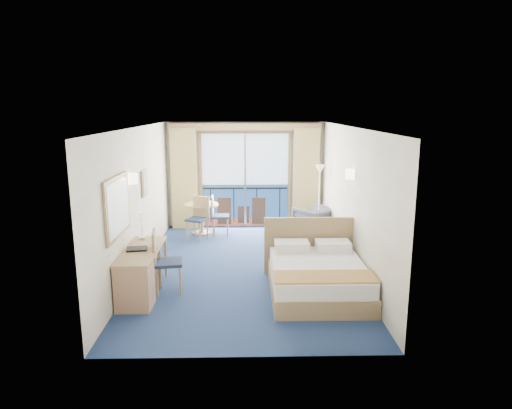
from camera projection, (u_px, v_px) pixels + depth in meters
name	position (u px, v px, depth m)	size (l,w,h in m)	color
floor	(245.00, 268.00, 8.87)	(6.50, 6.50, 0.00)	navy
room_walls	(245.00, 177.00, 8.50)	(4.04, 6.54, 2.72)	beige
balcony_door	(245.00, 183.00, 11.77)	(2.36, 0.03, 2.52)	navy
curtain_left	(184.00, 179.00, 11.57)	(0.65, 0.22, 2.55)	#CCBA71
curtain_right	(306.00, 178.00, 11.64)	(0.65, 0.22, 2.55)	#CCBA71
pelmet	(245.00, 127.00, 11.36)	(3.80, 0.25, 0.18)	#A18957
mirror	(117.00, 207.00, 7.03)	(0.05, 1.25, 0.95)	#A18957
wall_print	(145.00, 183.00, 8.93)	(0.04, 0.42, 0.52)	#A18957
sconce_left	(132.00, 179.00, 7.85)	(0.18, 0.18, 0.18)	#FFDEB2
sconce_right	(350.00, 174.00, 8.38)	(0.18, 0.18, 0.18)	#FFDEB2
bed	(317.00, 275.00, 7.62)	(1.70, 2.02, 1.07)	#A18957
nightstand	(337.00, 255.00, 8.88)	(0.37, 0.35, 0.49)	#AB7B5A
phone	(338.00, 241.00, 8.81)	(0.16, 0.13, 0.07)	silver
armchair	(314.00, 222.00, 10.87)	(0.80, 0.82, 0.75)	#474B57
floor_lamp	(320.00, 183.00, 10.80)	(0.24, 0.24, 1.72)	silver
desk	(136.00, 279.00, 7.13)	(0.56, 1.63, 0.76)	#A18957
desk_chair	(162.00, 258.00, 7.58)	(0.53, 0.52, 1.07)	#1D2A45
folder	(137.00, 249.00, 7.47)	(0.33, 0.25, 0.03)	black
desk_lamp	(142.00, 220.00, 8.01)	(0.12, 0.12, 0.47)	silver
round_table	(201.00, 211.00, 11.16)	(0.83, 0.83, 0.75)	#A18957
table_chair_a	(217.00, 213.00, 11.07)	(0.43, 0.42, 0.96)	#1D2A45
table_chair_b	(199.00, 215.00, 10.74)	(0.57, 0.58, 1.00)	#1D2A45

